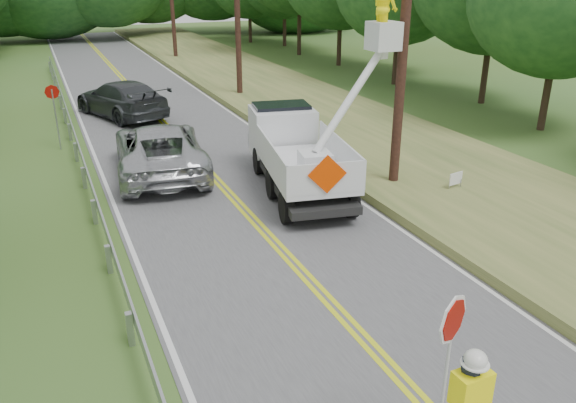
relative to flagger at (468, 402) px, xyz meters
name	(u,v)px	position (x,y,z in m)	size (l,w,h in m)	color
road	(200,163)	(0.17, 14.65, -1.01)	(7.20, 96.00, 0.03)	#4E4F51
guardrail	(80,155)	(-3.85, 15.56, -0.47)	(0.18, 48.00, 0.77)	#9EA2A6
utility_poles	(292,3)	(5.17, 17.66, 4.25)	(1.60, 43.30, 10.00)	black
tall_grass_verge	(369,138)	(7.27, 14.65, -0.87)	(7.00, 96.00, 0.30)	#4C5F2E
flagger	(468,402)	(0.00, 0.00, 0.00)	(1.09, 0.44, 2.80)	#191E33
bucket_truck	(299,139)	(2.65, 11.46, 0.45)	(4.19, 6.70, 6.37)	black
suv_silver	(160,149)	(-1.35, 14.13, -0.15)	(2.83, 6.14, 1.71)	#B2B5B9
suv_darkgrey	(121,99)	(-1.34, 22.89, -0.16)	(2.37, 5.82, 1.69)	#36393C
stop_sign_permanent	(54,107)	(-4.39, 18.47, 0.66)	(0.54, 0.06, 2.53)	#9EA2A6
yard_sign	(456,179)	(6.52, 8.29, -0.45)	(0.54, 0.13, 0.79)	white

